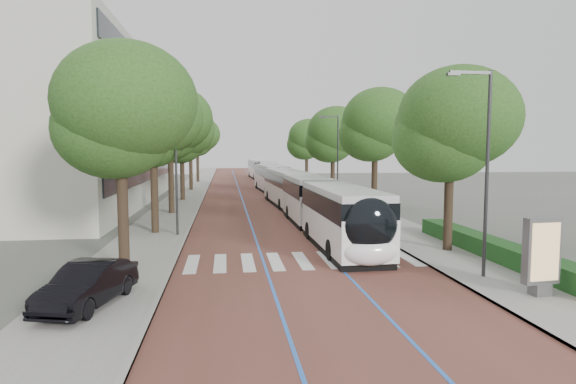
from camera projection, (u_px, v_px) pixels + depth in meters
name	position (u px, v px, depth m)	size (l,w,h in m)	color
ground	(302.00, 266.00, 21.09)	(160.00, 160.00, 0.00)	#51544C
road	(252.00, 190.00, 60.60)	(11.00, 140.00, 0.02)	brown
sidewalk_left	(191.00, 190.00, 59.62)	(4.00, 140.00, 0.12)	gray
sidewalk_right	(310.00, 189.00, 61.56)	(4.00, 140.00, 0.12)	gray
kerb_left	(207.00, 190.00, 59.87)	(0.20, 140.00, 0.14)	gray
kerb_right	(296.00, 189.00, 61.31)	(0.20, 140.00, 0.14)	gray
zebra_crossing	(302.00, 260.00, 22.10)	(10.55, 3.60, 0.01)	silver
lane_line_left	(239.00, 190.00, 60.39)	(0.12, 126.00, 0.01)	blue
lane_line_right	(264.00, 190.00, 60.80)	(0.12, 126.00, 0.01)	blue
office_building	(53.00, 129.00, 45.61)	(18.11, 40.00, 14.00)	#B1AFA4
hedge	(496.00, 249.00, 22.22)	(1.20, 14.00, 0.80)	#18461A
streetlight_near	(483.00, 157.00, 18.55)	(1.82, 0.20, 8.00)	#2E2E30
streetlight_far	(336.00, 153.00, 43.24)	(1.82, 0.20, 8.00)	#2E2E30
lamp_post_left	(176.00, 167.00, 27.84)	(0.14, 0.14, 8.00)	#2E2E30
trees_left	(181.00, 133.00, 46.21)	(6.44, 61.07, 9.54)	black
trees_right	(348.00, 136.00, 43.08)	(5.94, 47.75, 9.03)	black
lead_bus	(326.00, 209.00, 28.19)	(2.79, 18.43, 3.20)	black
bus_queued_0	(287.00, 188.00, 43.54)	(3.13, 12.51, 3.20)	white
bus_queued_1	(271.00, 178.00, 57.58)	(3.26, 12.53, 3.20)	white
bus_queued_2	(269.00, 173.00, 69.97)	(3.11, 12.50, 3.20)	white
bus_queued_3	(259.00, 169.00, 84.13)	(3.07, 12.50, 3.20)	white
ad_panel	(541.00, 255.00, 16.43)	(1.32, 0.55, 2.69)	#59595B
parked_car	(88.00, 285.00, 15.34)	(1.48, 4.24, 1.40)	black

